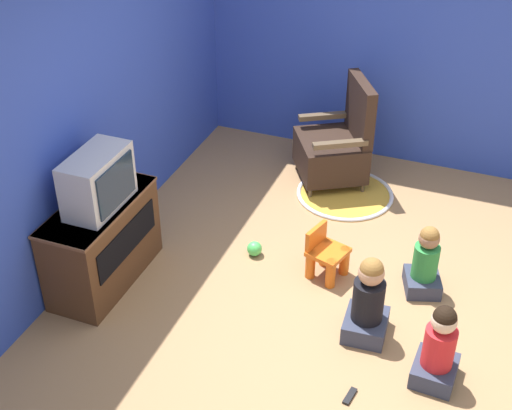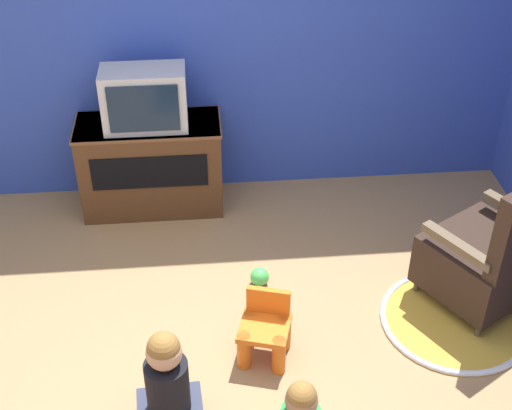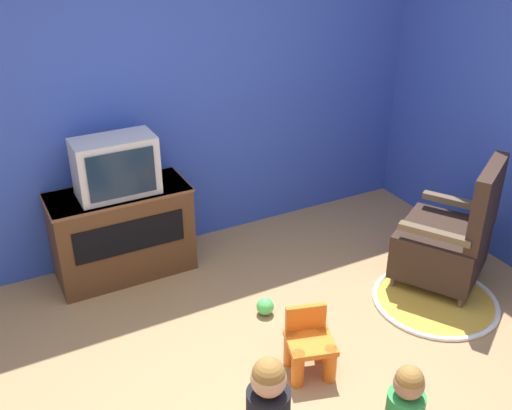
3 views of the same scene
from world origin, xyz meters
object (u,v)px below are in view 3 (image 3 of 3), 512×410
object	(u,v)px
yellow_kid_chair	(309,347)
black_armchair	(449,240)
toy_ball	(265,306)
television	(116,167)
tv_cabinet	(122,231)

from	to	relation	value
yellow_kid_chair	black_armchair	bearing A→B (deg)	29.61
toy_ball	television	bearing A→B (deg)	127.16
black_armchair	tv_cabinet	bearing A→B (deg)	-62.03
television	yellow_kid_chair	bearing A→B (deg)	-66.30
yellow_kid_chair	toy_ball	size ratio (longest dim) A/B	3.34
tv_cabinet	toy_ball	distance (m)	1.26
tv_cabinet	television	size ratio (longest dim) A/B	1.80
television	toy_ball	bearing A→B (deg)	-52.84
black_armchair	yellow_kid_chair	world-z (taller)	black_armchair
tv_cabinet	toy_ball	xyz separation A→B (m)	(0.72, -0.99, -0.30)
yellow_kid_chair	toy_ball	world-z (taller)	yellow_kid_chair
tv_cabinet	television	distance (m)	0.56
black_armchair	television	bearing A→B (deg)	-61.20
yellow_kid_chair	toy_ball	bearing A→B (deg)	103.78
television	yellow_kid_chair	size ratio (longest dim) A/B	1.39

